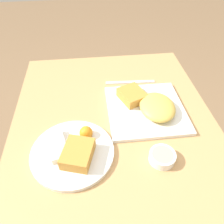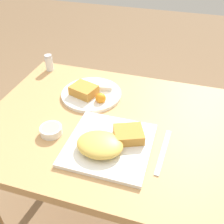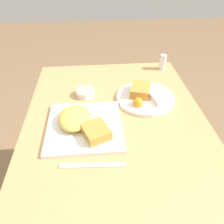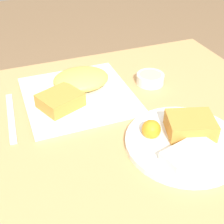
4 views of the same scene
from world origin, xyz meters
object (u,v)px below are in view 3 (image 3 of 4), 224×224
plate_square_near (82,124)px  sauce_ramekin (85,93)px  butter_knife (93,165)px  plate_oval_far (145,96)px  salt_shaker (163,63)px

plate_square_near → sauce_ramekin: plate_square_near is taller
plate_square_near → butter_knife: plate_square_near is taller
plate_oval_far → salt_shaker: size_ratio=3.20×
plate_square_near → salt_shaker: 0.62m
plate_square_near → butter_knife: bearing=10.8°
plate_oval_far → butter_knife: bearing=-34.6°
plate_square_near → plate_oval_far: (-0.17, 0.28, -0.01)m
plate_square_near → plate_oval_far: size_ratio=1.09×
salt_shaker → plate_oval_far: bearing=-29.1°
sauce_ramekin → butter_knife: bearing=3.8°
plate_square_near → salt_shaker: size_ratio=3.49×
salt_shaker → butter_knife: size_ratio=0.38×
plate_square_near → butter_knife: 0.19m
plate_oval_far → sauce_ramekin: (-0.05, -0.27, -0.00)m
plate_oval_far → butter_knife: plate_oval_far is taller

